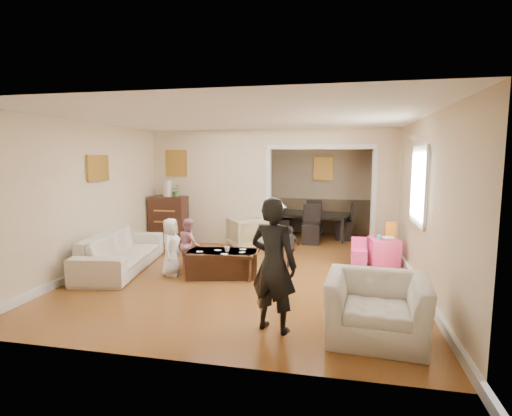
% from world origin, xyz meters
% --- Properties ---
extents(floor, '(7.00, 7.00, 0.00)m').
position_xyz_m(floor, '(0.00, 0.00, 0.00)').
color(floor, '#A15929').
rests_on(floor, ground).
extents(partition_left, '(2.75, 0.18, 2.60)m').
position_xyz_m(partition_left, '(-1.38, 1.80, 1.30)').
color(partition_left, beige).
rests_on(partition_left, ground).
extents(partition_right, '(0.55, 0.18, 2.60)m').
position_xyz_m(partition_right, '(2.48, 1.80, 1.30)').
color(partition_right, beige).
rests_on(partition_right, ground).
extents(partition_header, '(2.22, 0.18, 0.35)m').
position_xyz_m(partition_header, '(1.10, 1.80, 2.42)').
color(partition_header, beige).
rests_on(partition_header, partition_right).
extents(window_pane, '(0.03, 0.95, 1.10)m').
position_xyz_m(window_pane, '(2.73, -0.40, 1.55)').
color(window_pane, white).
rests_on(window_pane, ground).
extents(framed_art_partition, '(0.45, 0.03, 0.55)m').
position_xyz_m(framed_art_partition, '(-2.20, 1.70, 1.85)').
color(framed_art_partition, brown).
rests_on(framed_art_partition, partition_left).
extents(framed_art_sofa_wall, '(0.03, 0.55, 0.40)m').
position_xyz_m(framed_art_sofa_wall, '(-2.71, -0.60, 1.80)').
color(framed_art_sofa_wall, brown).
extents(framed_art_alcove, '(0.45, 0.03, 0.55)m').
position_xyz_m(framed_art_alcove, '(1.10, 3.44, 1.70)').
color(framed_art_alcove, brown).
extents(sofa, '(1.23, 2.37, 0.66)m').
position_xyz_m(sofa, '(-2.26, -0.71, 0.33)').
color(sofa, silver).
rests_on(sofa, ground).
extents(armchair_back, '(1.03, 1.03, 0.68)m').
position_xyz_m(armchair_back, '(-0.44, 1.37, 0.34)').
color(armchair_back, '#C5B388').
rests_on(armchair_back, ground).
extents(armchair_front, '(1.15, 1.02, 0.70)m').
position_xyz_m(armchair_front, '(1.93, -2.59, 0.35)').
color(armchair_front, silver).
rests_on(armchair_front, ground).
extents(dresser, '(0.80, 0.45, 1.11)m').
position_xyz_m(dresser, '(-2.29, 1.38, 0.55)').
color(dresser, '#34180F').
rests_on(dresser, ground).
extents(table_lamp, '(0.22, 0.22, 0.36)m').
position_xyz_m(table_lamp, '(-2.29, 1.38, 1.29)').
color(table_lamp, beige).
rests_on(table_lamp, dresser).
extents(potted_plant, '(0.24, 0.21, 0.27)m').
position_xyz_m(potted_plant, '(-2.09, 1.38, 1.24)').
color(potted_plant, '#41652D').
rests_on(potted_plant, dresser).
extents(coffee_table, '(1.25, 0.82, 0.43)m').
position_xyz_m(coffee_table, '(-0.39, -0.72, 0.22)').
color(coffee_table, '#3D2013').
rests_on(coffee_table, ground).
extents(coffee_cup, '(0.11, 0.11, 0.09)m').
position_xyz_m(coffee_cup, '(-0.29, -0.77, 0.48)').
color(coffee_cup, silver).
rests_on(coffee_cup, coffee_table).
extents(play_table, '(0.58, 0.58, 0.49)m').
position_xyz_m(play_table, '(2.35, 0.58, 0.25)').
color(play_table, '#FF4391').
rests_on(play_table, ground).
extents(cereal_box, '(0.21, 0.10, 0.30)m').
position_xyz_m(cereal_box, '(2.47, 0.68, 0.64)').
color(cereal_box, yellow).
rests_on(cereal_box, play_table).
extents(cyan_cup, '(0.08, 0.08, 0.08)m').
position_xyz_m(cyan_cup, '(2.25, 0.53, 0.53)').
color(cyan_cup, '#27C3B7').
rests_on(cyan_cup, play_table).
extents(toy_block, '(0.10, 0.09, 0.05)m').
position_xyz_m(toy_block, '(2.23, 0.70, 0.52)').
color(toy_block, red).
rests_on(toy_block, play_table).
extents(play_bowl, '(0.26, 0.26, 0.06)m').
position_xyz_m(play_bowl, '(2.40, 0.46, 0.52)').
color(play_bowl, white).
rests_on(play_bowl, play_table).
extents(dining_table, '(1.90, 1.27, 0.62)m').
position_xyz_m(dining_table, '(0.90, 2.73, 0.31)').
color(dining_table, black).
rests_on(dining_table, ground).
extents(adult_person, '(0.66, 0.54, 1.56)m').
position_xyz_m(adult_person, '(0.79, -2.62, 0.78)').
color(adult_person, black).
rests_on(adult_person, ground).
extents(child_kneel_a, '(0.33, 0.49, 0.98)m').
position_xyz_m(child_kneel_a, '(-1.24, -0.87, 0.49)').
color(child_kneel_a, white).
rests_on(child_kneel_a, ground).
extents(child_kneel_b, '(0.53, 0.56, 0.91)m').
position_xyz_m(child_kneel_b, '(-1.09, -0.42, 0.46)').
color(child_kneel_b, '#C57B86').
rests_on(child_kneel_b, ground).
extents(child_toddler, '(0.42, 0.47, 0.77)m').
position_xyz_m(child_toddler, '(0.66, 0.03, 0.38)').
color(child_toddler, black).
rests_on(child_toddler, ground).
extents(craft_papers, '(0.82, 0.51, 0.00)m').
position_xyz_m(craft_papers, '(-0.32, -0.77, 0.43)').
color(craft_papers, white).
rests_on(craft_papers, coffee_table).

